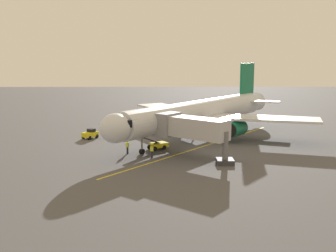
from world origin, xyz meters
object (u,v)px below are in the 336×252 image
object	(u,v)px
ground_crew_wing_walker	(127,147)
tug_near_nose	(90,134)
jet_bridge	(187,128)
airplane	(201,113)
ground_crew_marshaller	(152,151)
belt_loader_portside	(157,144)

from	to	relation	value
ground_crew_wing_walker	tug_near_nose	world-z (taller)	ground_crew_wing_walker
tug_near_nose	ground_crew_wing_walker	bearing A→B (deg)	123.75
jet_bridge	tug_near_nose	xyz separation A→B (m)	(14.43, -11.82, -3.06)
airplane	ground_crew_marshaller	world-z (taller)	airplane
jet_bridge	airplane	bearing A→B (deg)	-103.27
tug_near_nose	belt_loader_portside	distance (m)	13.13
jet_bridge	ground_crew_marshaller	xyz separation A→B (m)	(4.40, 0.58, -2.88)
airplane	ground_crew_marshaller	bearing A→B (deg)	60.30
jet_bridge	tug_near_nose	size ratio (longest dim) A/B	3.68
airplane	jet_bridge	size ratio (longest dim) A/B	3.37
ground_crew_wing_walker	belt_loader_portside	distance (m)	4.56
ground_crew_marshaller	ground_crew_wing_walker	distance (m)	4.00
belt_loader_portside	airplane	bearing A→B (deg)	-129.61
belt_loader_portside	ground_crew_wing_walker	bearing A→B (deg)	31.73
airplane	belt_loader_portside	xyz separation A→B (m)	(6.66, 8.05, -3.29)
jet_bridge	ground_crew_wing_walker	bearing A→B (deg)	-12.57
airplane	ground_crew_wing_walker	xyz separation A→B (m)	(10.54, 10.45, -3.12)
ground_crew_marshaller	ground_crew_wing_walker	xyz separation A→B (m)	(3.28, -2.29, 0.00)
ground_crew_marshaller	tug_near_nose	xyz separation A→B (m)	(10.03, -12.40, -0.18)
belt_loader_portside	jet_bridge	bearing A→B (deg)	132.73
airplane	tug_near_nose	world-z (taller)	airplane
ground_crew_wing_walker	ground_crew_marshaller	bearing A→B (deg)	145.03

